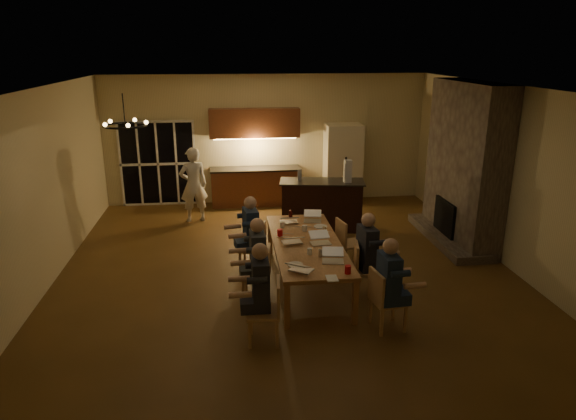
# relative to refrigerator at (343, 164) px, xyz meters

# --- Properties ---
(floor) EXTENTS (9.00, 9.00, 0.00)m
(floor) POSITION_rel_refrigerator_xyz_m (-1.90, -4.15, -1.00)
(floor) COLOR brown
(floor) RESTS_ON ground
(back_wall) EXTENTS (8.00, 0.04, 3.20)m
(back_wall) POSITION_rel_refrigerator_xyz_m (-1.90, 0.37, 0.60)
(back_wall) COLOR beige
(back_wall) RESTS_ON ground
(left_wall) EXTENTS (0.04, 9.00, 3.20)m
(left_wall) POSITION_rel_refrigerator_xyz_m (-5.92, -4.15, 0.60)
(left_wall) COLOR beige
(left_wall) RESTS_ON ground
(right_wall) EXTENTS (0.04, 9.00, 3.20)m
(right_wall) POSITION_rel_refrigerator_xyz_m (2.12, -4.15, 0.60)
(right_wall) COLOR beige
(right_wall) RESTS_ON ground
(ceiling) EXTENTS (8.00, 9.00, 0.04)m
(ceiling) POSITION_rel_refrigerator_xyz_m (-1.90, -4.15, 2.22)
(ceiling) COLOR white
(ceiling) RESTS_ON back_wall
(french_doors) EXTENTS (1.86, 0.08, 2.10)m
(french_doors) POSITION_rel_refrigerator_xyz_m (-4.60, 0.32, 0.05)
(french_doors) COLOR black
(french_doors) RESTS_ON ground
(fireplace) EXTENTS (0.58, 2.50, 3.20)m
(fireplace) POSITION_rel_refrigerator_xyz_m (1.80, -2.95, 0.60)
(fireplace) COLOR #675D51
(fireplace) RESTS_ON ground
(kitchenette) EXTENTS (2.24, 0.68, 2.40)m
(kitchenette) POSITION_rel_refrigerator_xyz_m (-2.20, 0.05, 0.20)
(kitchenette) COLOR brown
(kitchenette) RESTS_ON ground
(refrigerator) EXTENTS (0.90, 0.68, 2.00)m
(refrigerator) POSITION_rel_refrigerator_xyz_m (0.00, 0.00, 0.00)
(refrigerator) COLOR #EEE6C7
(refrigerator) RESTS_ON ground
(dining_table) EXTENTS (1.10, 2.90, 0.75)m
(dining_table) POSITION_rel_refrigerator_xyz_m (-1.64, -4.65, -0.62)
(dining_table) COLOR #BF814C
(dining_table) RESTS_ON ground
(bar_island) EXTENTS (1.89, 0.95, 1.08)m
(bar_island) POSITION_rel_refrigerator_xyz_m (-0.89, -1.95, -0.46)
(bar_island) COLOR black
(bar_island) RESTS_ON ground
(chair_left_near) EXTENTS (0.48, 0.48, 0.89)m
(chair_left_near) POSITION_rel_refrigerator_xyz_m (-2.48, -6.32, -0.55)
(chair_left_near) COLOR tan
(chair_left_near) RESTS_ON ground
(chair_left_mid) EXTENTS (0.50, 0.50, 0.89)m
(chair_left_mid) POSITION_rel_refrigerator_xyz_m (-2.51, -5.13, -0.55)
(chair_left_mid) COLOR tan
(chair_left_mid) RESTS_ON ground
(chair_left_far) EXTENTS (0.54, 0.54, 0.89)m
(chair_left_far) POSITION_rel_refrigerator_xyz_m (-2.51, -4.01, -0.55)
(chair_left_far) COLOR tan
(chair_left_far) RESTS_ON ground
(chair_right_near) EXTENTS (0.51, 0.51, 0.89)m
(chair_right_near) POSITION_rel_refrigerator_xyz_m (-0.71, -6.19, -0.55)
(chair_right_near) COLOR tan
(chair_right_near) RESTS_ON ground
(chair_right_mid) EXTENTS (0.51, 0.51, 0.89)m
(chair_right_mid) POSITION_rel_refrigerator_xyz_m (-0.72, -5.18, -0.55)
(chair_right_mid) COLOR tan
(chair_right_mid) RESTS_ON ground
(chair_right_far) EXTENTS (0.52, 0.52, 0.89)m
(chair_right_far) POSITION_rel_refrigerator_xyz_m (-0.73, -4.00, -0.55)
(chair_right_far) COLOR tan
(chair_right_far) RESTS_ON ground
(person_left_near) EXTENTS (0.60, 0.60, 1.38)m
(person_left_near) POSITION_rel_refrigerator_xyz_m (-2.50, -6.22, -0.31)
(person_left_near) COLOR #272832
(person_left_near) RESTS_ON ground
(person_right_near) EXTENTS (0.64, 0.64, 1.38)m
(person_right_near) POSITION_rel_refrigerator_xyz_m (-0.75, -6.25, -0.31)
(person_right_near) COLOR #1D2F4A
(person_right_near) RESTS_ON ground
(person_left_mid) EXTENTS (0.62, 0.62, 1.38)m
(person_left_mid) POSITION_rel_refrigerator_xyz_m (-2.47, -5.18, -0.31)
(person_left_mid) COLOR #34393D
(person_left_mid) RESTS_ON ground
(person_right_mid) EXTENTS (0.66, 0.66, 1.38)m
(person_right_mid) POSITION_rel_refrigerator_xyz_m (-0.75, -5.14, -0.31)
(person_right_mid) COLOR #272832
(person_right_mid) RESTS_ON ground
(person_left_far) EXTENTS (0.69, 0.69, 1.38)m
(person_left_far) POSITION_rel_refrigerator_xyz_m (-2.52, -4.00, -0.31)
(person_left_far) COLOR #1D2F4A
(person_left_far) RESTS_ON ground
(standing_person) EXTENTS (0.70, 0.55, 1.71)m
(standing_person) POSITION_rel_refrigerator_xyz_m (-3.67, -1.08, -0.15)
(standing_person) COLOR silver
(standing_person) RESTS_ON ground
(chandelier) EXTENTS (0.62, 0.62, 0.03)m
(chandelier) POSITION_rel_refrigerator_xyz_m (-4.32, -4.87, 1.75)
(chandelier) COLOR black
(chandelier) RESTS_ON ceiling
(laptop_a) EXTENTS (0.42, 0.41, 0.23)m
(laptop_a) POSITION_rel_refrigerator_xyz_m (-1.88, -5.73, -0.14)
(laptop_a) COLOR silver
(laptop_a) RESTS_ON dining_table
(laptop_b) EXTENTS (0.36, 0.33, 0.23)m
(laptop_b) POSITION_rel_refrigerator_xyz_m (-1.37, -5.49, -0.14)
(laptop_b) COLOR silver
(laptop_b) RESTS_ON dining_table
(laptop_c) EXTENTS (0.35, 0.32, 0.23)m
(laptop_c) POSITION_rel_refrigerator_xyz_m (-1.88, -4.63, -0.14)
(laptop_c) COLOR silver
(laptop_c) RESTS_ON dining_table
(laptop_d) EXTENTS (0.34, 0.31, 0.23)m
(laptop_d) POSITION_rel_refrigerator_xyz_m (-1.42, -4.73, -0.14)
(laptop_d) COLOR silver
(laptop_d) RESTS_ON dining_table
(laptop_e) EXTENTS (0.33, 0.29, 0.23)m
(laptop_e) POSITION_rel_refrigerator_xyz_m (-1.81, -3.61, -0.14)
(laptop_e) COLOR silver
(laptop_e) RESTS_ON dining_table
(laptop_f) EXTENTS (0.37, 0.33, 0.23)m
(laptop_f) POSITION_rel_refrigerator_xyz_m (-1.37, -3.61, -0.14)
(laptop_f) COLOR silver
(laptop_f) RESTS_ON dining_table
(mug_front) EXTENTS (0.07, 0.07, 0.10)m
(mug_front) POSITION_rel_refrigerator_xyz_m (-1.67, -5.16, -0.20)
(mug_front) COLOR silver
(mug_front) RESTS_ON dining_table
(mug_mid) EXTENTS (0.09, 0.09, 0.10)m
(mug_mid) POSITION_rel_refrigerator_xyz_m (-1.59, -4.09, -0.20)
(mug_mid) COLOR silver
(mug_mid) RESTS_ON dining_table
(mug_back) EXTENTS (0.08, 0.08, 0.10)m
(mug_back) POSITION_rel_refrigerator_xyz_m (-1.96, -3.87, -0.20)
(mug_back) COLOR silver
(mug_back) RESTS_ON dining_table
(redcup_near) EXTENTS (0.09, 0.09, 0.12)m
(redcup_near) POSITION_rel_refrigerator_xyz_m (-1.24, -5.92, -0.19)
(redcup_near) COLOR red
(redcup_near) RESTS_ON dining_table
(redcup_mid) EXTENTS (0.09, 0.09, 0.12)m
(redcup_mid) POSITION_rel_refrigerator_xyz_m (-2.04, -4.31, -0.19)
(redcup_mid) COLOR red
(redcup_mid) RESTS_ON dining_table
(can_silver) EXTENTS (0.06, 0.06, 0.12)m
(can_silver) POSITION_rel_refrigerator_xyz_m (-1.53, -5.28, -0.19)
(can_silver) COLOR #B2B2B7
(can_silver) RESTS_ON dining_table
(can_cola) EXTENTS (0.07, 0.07, 0.12)m
(can_cola) POSITION_rel_refrigerator_xyz_m (-1.73, -3.29, -0.19)
(can_cola) COLOR #3F0F0C
(can_cola) RESTS_ON dining_table
(can_right) EXTENTS (0.06, 0.06, 0.12)m
(can_right) POSITION_rel_refrigerator_xyz_m (-1.27, -4.27, -0.19)
(can_right) COLOR #B2B2B7
(can_right) RESTS_ON dining_table
(plate_near) EXTENTS (0.25, 0.25, 0.02)m
(plate_near) POSITION_rel_refrigerator_xyz_m (-1.30, -5.19, -0.24)
(plate_near) COLOR silver
(plate_near) RESTS_ON dining_table
(plate_left) EXTENTS (0.23, 0.23, 0.02)m
(plate_left) POSITION_rel_refrigerator_xyz_m (-1.94, -5.55, -0.24)
(plate_left) COLOR silver
(plate_left) RESTS_ON dining_table
(plate_far) EXTENTS (0.24, 0.24, 0.02)m
(plate_far) POSITION_rel_refrigerator_xyz_m (-1.27, -3.93, -0.24)
(plate_far) COLOR silver
(plate_far) RESTS_ON dining_table
(notepad) EXTENTS (0.16, 0.22, 0.01)m
(notepad) POSITION_rel_refrigerator_xyz_m (-1.50, -6.06, -0.24)
(notepad) COLOR white
(notepad) RESTS_ON dining_table
(bar_bottle) EXTENTS (0.09, 0.09, 0.24)m
(bar_bottle) POSITION_rel_refrigerator_xyz_m (-1.36, -1.82, 0.20)
(bar_bottle) COLOR #99999E
(bar_bottle) RESTS_ON bar_island
(bar_blender) EXTENTS (0.15, 0.15, 0.48)m
(bar_blender) POSITION_rel_refrigerator_xyz_m (-0.37, -2.11, 0.32)
(bar_blender) COLOR silver
(bar_blender) RESTS_ON bar_island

